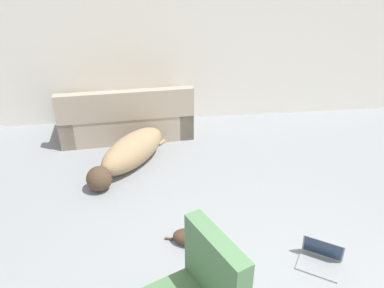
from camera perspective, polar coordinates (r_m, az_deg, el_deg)
The scene contains 5 objects.
wall_back at distance 5.87m, azimuth 2.25°, elevation 16.67°, with size 7.60×0.06×2.74m.
couch at distance 5.62m, azimuth -9.85°, elevation 3.81°, with size 1.92×0.94×0.79m.
dog at distance 4.78m, azimuth -9.45°, elevation -1.35°, with size 1.11×1.45×0.42m.
cat at distance 3.65m, azimuth 0.00°, elevation -14.07°, with size 0.48×0.28×0.14m.
laptop_open at distance 3.65m, azimuth 19.05°, elevation -15.82°, with size 0.45×0.43×0.23m.
Camera 1 is at (-0.91, -1.37, 2.51)m, focal length 35.00 mm.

